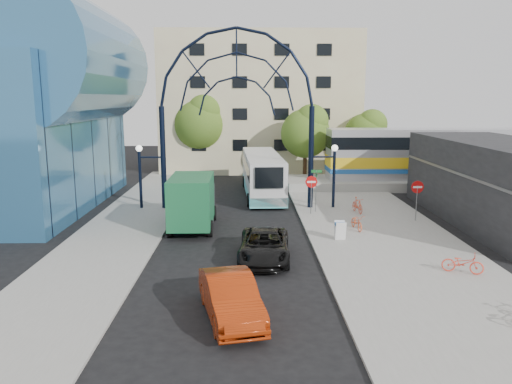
{
  "coord_description": "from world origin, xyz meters",
  "views": [
    {
      "loc": [
        0.65,
        -19.57,
        7.56
      ],
      "look_at": [
        1.12,
        6.0,
        2.71
      ],
      "focal_mm": 35.0,
      "sensor_mm": 36.0,
      "label": 1
    }
  ],
  "objects_px": {
    "red_sedan": "(231,297)",
    "bike_near_a": "(357,222)",
    "tree_north_b": "(201,121)",
    "tree_north_a": "(307,131)",
    "green_truck": "(193,201)",
    "tree_north_c": "(367,133)",
    "train_car": "(476,154)",
    "bike_near_b": "(357,205)",
    "street_name_sign": "(316,182)",
    "stop_sign": "(311,185)",
    "city_bus": "(262,174)",
    "gateway_arch": "(237,82)",
    "bike_far_a": "(463,263)",
    "sandwich_board": "(340,228)",
    "do_not_enter_sign": "(417,191)",
    "black_suv": "(264,246)"
  },
  "relations": [
    {
      "from": "stop_sign",
      "to": "tree_north_c",
      "type": "bearing_deg",
      "value": 65.31
    },
    {
      "from": "sandwich_board",
      "to": "tree_north_c",
      "type": "bearing_deg",
      "value": 73.45
    },
    {
      "from": "red_sedan",
      "to": "tree_north_b",
      "type": "bearing_deg",
      "value": 83.69
    },
    {
      "from": "tree_north_c",
      "to": "bike_near_a",
      "type": "xyz_separation_m",
      "value": [
        -5.19,
        -19.93,
        -3.72
      ]
    },
    {
      "from": "tree_north_c",
      "to": "sandwich_board",
      "type": "bearing_deg",
      "value": -106.55
    },
    {
      "from": "street_name_sign",
      "to": "tree_north_b",
      "type": "height_order",
      "value": "tree_north_b"
    },
    {
      "from": "do_not_enter_sign",
      "to": "red_sedan",
      "type": "bearing_deg",
      "value": -129.42
    },
    {
      "from": "bike_near_b",
      "to": "stop_sign",
      "type": "bearing_deg",
      "value": 174.81
    },
    {
      "from": "city_bus",
      "to": "tree_north_b",
      "type": "bearing_deg",
      "value": 114.97
    },
    {
      "from": "do_not_enter_sign",
      "to": "bike_near_a",
      "type": "height_order",
      "value": "do_not_enter_sign"
    },
    {
      "from": "stop_sign",
      "to": "tree_north_c",
      "type": "xyz_separation_m",
      "value": [
        7.32,
        15.93,
        2.28
      ]
    },
    {
      "from": "tree_north_b",
      "to": "bike_near_b",
      "type": "relative_size",
      "value": 4.83
    },
    {
      "from": "sandwich_board",
      "to": "bike_near_a",
      "type": "xyz_separation_m",
      "value": [
        1.33,
        2.02,
        -0.19
      ]
    },
    {
      "from": "do_not_enter_sign",
      "to": "bike_near_b",
      "type": "bearing_deg",
      "value": 143.72
    },
    {
      "from": "green_truck",
      "to": "red_sedan",
      "type": "relative_size",
      "value": 1.36
    },
    {
      "from": "train_car",
      "to": "stop_sign",
      "type": "bearing_deg",
      "value": -146.66
    },
    {
      "from": "street_name_sign",
      "to": "tree_north_a",
      "type": "relative_size",
      "value": 0.4
    },
    {
      "from": "red_sedan",
      "to": "bike_near_a",
      "type": "height_order",
      "value": "red_sedan"
    },
    {
      "from": "red_sedan",
      "to": "tree_north_a",
      "type": "bearing_deg",
      "value": 65.21
    },
    {
      "from": "stop_sign",
      "to": "tree_north_a",
      "type": "xyz_separation_m",
      "value": [
        1.32,
        13.93,
        2.61
      ]
    },
    {
      "from": "bike_near_b",
      "to": "red_sedan",
      "type": "bearing_deg",
      "value": -126.96
    },
    {
      "from": "tree_north_a",
      "to": "red_sedan",
      "type": "height_order",
      "value": "tree_north_a"
    },
    {
      "from": "sandwich_board",
      "to": "black_suv",
      "type": "bearing_deg",
      "value": -144.3
    },
    {
      "from": "sandwich_board",
      "to": "train_car",
      "type": "distance_m",
      "value": 21.65
    },
    {
      "from": "tree_north_c",
      "to": "bike_far_a",
      "type": "relative_size",
      "value": 3.81
    },
    {
      "from": "train_car",
      "to": "tree_north_b",
      "type": "distance_m",
      "value": 25.27
    },
    {
      "from": "tree_north_c",
      "to": "bike_near_a",
      "type": "distance_m",
      "value": 20.93
    },
    {
      "from": "train_car",
      "to": "city_bus",
      "type": "relative_size",
      "value": 2.12
    },
    {
      "from": "train_car",
      "to": "green_truck",
      "type": "bearing_deg",
      "value": -150.08
    },
    {
      "from": "street_name_sign",
      "to": "tree_north_c",
      "type": "xyz_separation_m",
      "value": [
        6.92,
        15.33,
        2.15
      ]
    },
    {
      "from": "tree_north_a",
      "to": "green_truck",
      "type": "height_order",
      "value": "tree_north_a"
    },
    {
      "from": "sandwich_board",
      "to": "train_car",
      "type": "bearing_deg",
      "value": 48.05
    },
    {
      "from": "city_bus",
      "to": "bike_far_a",
      "type": "xyz_separation_m",
      "value": [
        8.07,
        -18.28,
        -1.11
      ]
    },
    {
      "from": "tree_north_b",
      "to": "red_sedan",
      "type": "distance_m",
      "value": 33.76
    },
    {
      "from": "gateway_arch",
      "to": "green_truck",
      "type": "distance_m",
      "value": 8.91
    },
    {
      "from": "gateway_arch",
      "to": "tree_north_a",
      "type": "relative_size",
      "value": 1.95
    },
    {
      "from": "bike_near_a",
      "to": "train_car",
      "type": "bearing_deg",
      "value": 39.47
    },
    {
      "from": "do_not_enter_sign",
      "to": "city_bus",
      "type": "height_order",
      "value": "city_bus"
    },
    {
      "from": "tree_north_a",
      "to": "gateway_arch",
      "type": "bearing_deg",
      "value": -117.17
    },
    {
      "from": "stop_sign",
      "to": "train_car",
      "type": "relative_size",
      "value": 0.1
    },
    {
      "from": "train_car",
      "to": "bike_near_b",
      "type": "distance_m",
      "value": 15.69
    },
    {
      "from": "green_truck",
      "to": "bike_far_a",
      "type": "relative_size",
      "value": 3.71
    },
    {
      "from": "tree_north_b",
      "to": "city_bus",
      "type": "xyz_separation_m",
      "value": [
        5.73,
        -10.91,
        -3.58
      ]
    },
    {
      "from": "tree_north_b",
      "to": "tree_north_c",
      "type": "distance_m",
      "value": 16.15
    },
    {
      "from": "red_sedan",
      "to": "bike_near_b",
      "type": "bearing_deg",
      "value": 50.22
    },
    {
      "from": "tree_north_b",
      "to": "bike_near_a",
      "type": "bearing_deg",
      "value": -63.76
    },
    {
      "from": "stop_sign",
      "to": "street_name_sign",
      "type": "xyz_separation_m",
      "value": [
        0.4,
        0.6,
        0.14
      ]
    },
    {
      "from": "gateway_arch",
      "to": "tree_north_b",
      "type": "distance_m",
      "value": 16.72
    },
    {
      "from": "gateway_arch",
      "to": "bike_far_a",
      "type": "distance_m",
      "value": 18.39
    },
    {
      "from": "gateway_arch",
      "to": "bike_near_a",
      "type": "relative_size",
      "value": 8.28
    }
  ]
}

